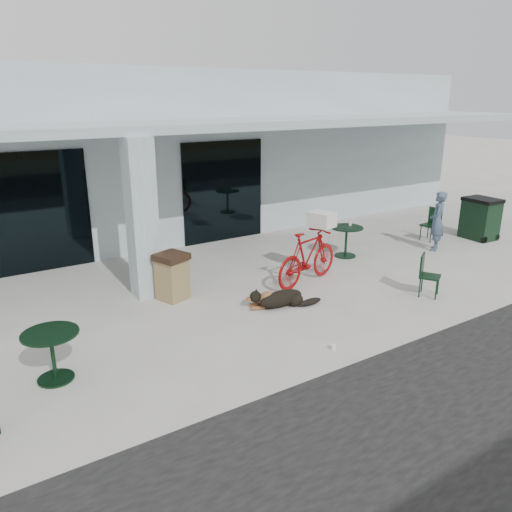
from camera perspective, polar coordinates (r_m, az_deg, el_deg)
ground at (r=9.09m, az=1.97°, el=-7.06°), size 80.00×80.00×0.00m
building at (r=16.04m, az=-15.93°, el=11.55°), size 22.00×7.00×4.50m
storefront_glass_left at (r=12.08m, az=-24.96°, el=4.35°), size 2.80×0.06×2.70m
storefront_glass_right at (r=13.65m, az=-3.76°, el=7.36°), size 2.40×0.06×2.70m
column at (r=9.87m, az=-12.91°, el=4.12°), size 0.50×0.50×3.12m
overhang at (r=11.39m, az=-8.59°, el=14.56°), size 22.00×2.80×0.18m
bicycle at (r=10.58m, az=5.93°, el=-0.12°), size 2.01×1.01×1.16m
laundry_basket at (r=10.73m, az=7.50°, el=4.18°), size 0.51×0.61×0.31m
dog at (r=9.49m, az=2.91°, el=-4.76°), size 1.14×0.71×0.36m
cup_near_dog at (r=8.08m, az=8.84°, el=-10.26°), size 0.09×0.09×0.09m
cafe_table_near at (r=7.63m, az=-22.18°, el=-10.57°), size 0.85×0.85×0.73m
cafe_table_far at (r=12.56m, az=10.25°, el=1.62°), size 0.95×0.95×0.76m
cafe_chair_far_a at (r=10.47m, az=19.28°, el=-2.16°), size 0.55×0.56×0.85m
cafe_chair_far_b at (r=14.51m, az=19.29°, el=3.40°), size 0.47×0.43×0.91m
person at (r=13.61m, az=20.00°, el=3.77°), size 0.67×0.62×1.53m
cup_on_table at (r=12.61m, az=10.69°, el=3.67°), size 0.09×0.09×0.10m
trash_receptacle at (r=9.86m, az=-9.55°, el=-2.34°), size 0.70×0.70×0.93m
wheeled_bin at (r=15.23m, az=24.24°, el=3.93°), size 0.75×0.93×1.15m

